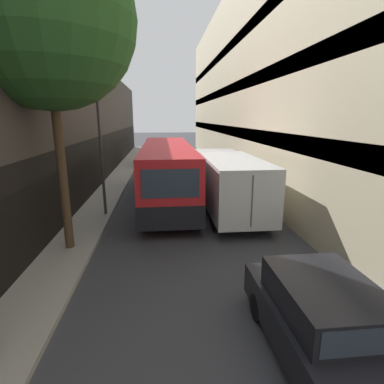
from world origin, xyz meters
The scene contains 10 objects.
ground_plane centered at (0.00, 15.00, 0.00)m, with size 150.00×150.00×0.00m, color #38383D.
sidewalk_left centered at (-4.23, 15.00, 0.07)m, with size 1.62×60.00×0.14m.
building_left_shopfront centered at (-6.14, 15.00, 3.62)m, with size 2.40×60.00×7.97m.
building_right_apartment centered at (5.18, 15.00, 6.75)m, with size 2.40×60.00×13.55m.
car_hatchback centered at (1.78, 4.49, 0.77)m, with size 1.86×4.13×1.54m.
bus centered at (-0.81, 15.86, 1.58)m, with size 2.49×11.38×2.98m.
box_truck centered at (2.01, 13.86, 1.48)m, with size 2.33×8.16×2.62m.
panel_van centered at (-1.80, 28.34, 1.14)m, with size 1.87×4.63×2.05m.
street_lamp centered at (-3.67, 13.30, 4.90)m, with size 0.36×0.80×6.87m.
street_tree_left centered at (-4.23, 9.80, 7.06)m, with size 5.11×5.11×9.50m.
Camera 1 is at (-1.08, 0.09, 4.37)m, focal length 28.00 mm.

